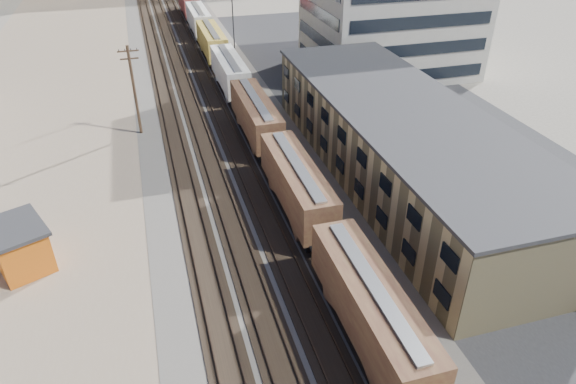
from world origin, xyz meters
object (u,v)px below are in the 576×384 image
object	(u,v)px
freight_train	(242,91)
parked_car_blue	(403,79)
utility_pole_north	(134,89)
maintenance_shed	(20,246)

from	to	relation	value
freight_train	parked_car_blue	distance (m)	24.09
utility_pole_north	parked_car_blue	bearing A→B (deg)	10.25
utility_pole_north	parked_car_blue	xyz separation A→B (m)	(36.00, 6.51, -4.57)
utility_pole_north	freight_train	bearing A→B (deg)	12.28
utility_pole_north	parked_car_blue	distance (m)	36.86
freight_train	utility_pole_north	xyz separation A→B (m)	(-12.30, -2.68, 2.50)
utility_pole_north	maintenance_shed	distance (m)	23.72
freight_train	maintenance_shed	size ratio (longest dim) A/B	19.85
parked_car_blue	maintenance_shed	bearing A→B (deg)	177.43
maintenance_shed	parked_car_blue	distance (m)	53.33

